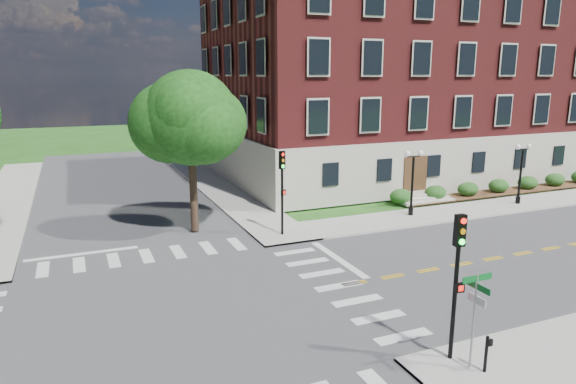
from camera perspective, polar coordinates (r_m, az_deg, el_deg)
name	(u,v)px	position (r m, az deg, el deg)	size (l,w,h in m)	color
ground	(173,316)	(20.73, -12.66, -13.28)	(160.00, 160.00, 0.00)	#235518
road_ew	(173,316)	(20.73, -12.66, -13.27)	(90.00, 12.00, 0.01)	#3D3D3F
road_ns	(173,316)	(20.73, -12.66, -13.27)	(12.00, 90.00, 0.01)	#3D3D3F
sidewalk_ne	(337,194)	(39.49, 5.45, -0.27)	(34.00, 34.00, 0.12)	#9E9B93
crosswalk_east	(338,286)	(22.90, 5.63, -10.40)	(2.20, 10.20, 0.02)	silver
stop_bar_east	(338,259)	(26.06, 5.58, -7.44)	(0.40, 5.50, 0.00)	silver
main_building	(388,82)	(48.59, 11.05, 11.88)	(30.60, 22.40, 16.50)	#B8B0A2
shrub_row	(498,194)	(42.83, 22.29, -0.23)	(18.00, 2.00, 1.30)	#1A4918
tree_d	(190,118)	(29.40, -10.79, 8.04)	(5.34, 5.34, 9.23)	black
traffic_signal_se	(457,269)	(16.88, 18.29, -8.09)	(0.35, 0.39, 4.80)	black
traffic_signal_ne	(282,182)	(28.64, -0.64, 1.13)	(0.38, 0.46, 4.80)	black
twin_lamp_west	(413,179)	(33.81, 13.67, 1.45)	(1.36, 0.36, 4.23)	black
twin_lamp_east	(521,170)	(39.38, 24.46, 2.24)	(1.36, 0.36, 4.23)	black
street_sign_pole	(475,303)	(16.82, 20.09, -11.54)	(1.10, 1.10, 3.10)	gray
push_button_post	(487,352)	(17.45, 21.22, -16.25)	(0.14, 0.21, 1.20)	black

